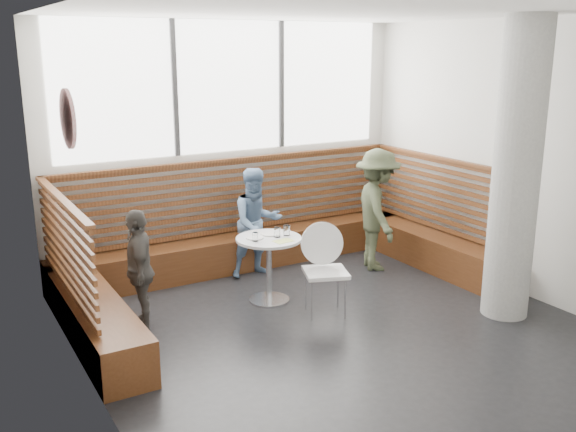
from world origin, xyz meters
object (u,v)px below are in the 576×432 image
child_left (139,269)px  adult_man (377,210)px  concrete_column (516,172)px  cafe_chair (322,262)px  child_back (257,223)px  cafe_table (269,256)px

child_left → adult_man: bearing=110.1°
concrete_column → adult_man: (-0.30, 1.93, -0.80)m
cafe_chair → child_left: (-1.85, 0.63, 0.05)m
child_left → child_back: bearing=129.6°
child_left → cafe_chair: bearing=87.0°
cafe_chair → child_back: bearing=113.3°
adult_man → child_left: bearing=116.2°
cafe_table → child_back: (0.29, 0.84, 0.15)m
concrete_column → cafe_table: bearing=142.1°
concrete_column → cafe_table: concrete_column is taller
cafe_table → cafe_chair: cafe_chair is taller
child_back → child_left: size_ratio=1.10×
adult_man → child_back: 1.60m
concrete_column → child_left: bearing=154.8°
concrete_column → cafe_table: 2.85m
cafe_chair → child_back: 1.42m
adult_man → child_back: (-1.50, 0.54, -0.10)m
concrete_column → child_back: (-1.80, 2.47, -0.90)m
concrete_column → child_left: size_ratio=2.49×
concrete_column → adult_man: concrete_column is taller
child_back → child_left: 1.95m
cafe_chair → adult_man: bearing=52.0°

